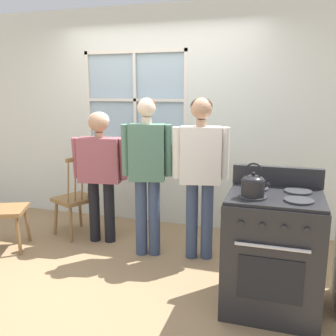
{
  "coord_description": "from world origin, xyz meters",
  "views": [
    {
      "loc": [
        1.48,
        -3.06,
        1.69
      ],
      "look_at": [
        0.49,
        0.12,
        1.0
      ],
      "focal_mm": 40.0,
      "sensor_mm": 36.0,
      "label": 1
    }
  ],
  "objects_px": {
    "person_elderly_left": "(100,163)",
    "chair_by_window": "(76,199)",
    "chair_near_wall": "(4,210)",
    "person_teen_center": "(147,164)",
    "person_adult_right": "(200,163)",
    "potted_plant": "(149,144)",
    "stove": "(272,251)",
    "kettle": "(253,184)"
  },
  "relations": [
    {
      "from": "person_elderly_left",
      "to": "chair_by_window",
      "type": "bearing_deg",
      "value": 159.72
    },
    {
      "from": "chair_near_wall",
      "to": "person_teen_center",
      "type": "distance_m",
      "value": 1.64
    },
    {
      "from": "chair_near_wall",
      "to": "person_elderly_left",
      "type": "distance_m",
      "value": 1.14
    },
    {
      "from": "chair_by_window",
      "to": "person_adult_right",
      "type": "xyz_separation_m",
      "value": [
        1.53,
        -0.18,
        0.55
      ]
    },
    {
      "from": "chair_by_window",
      "to": "person_elderly_left",
      "type": "xyz_separation_m",
      "value": [
        0.38,
        -0.08,
        0.47
      ]
    },
    {
      "from": "person_elderly_left",
      "to": "person_adult_right",
      "type": "xyz_separation_m",
      "value": [
        1.15,
        -0.1,
        0.09
      ]
    },
    {
      "from": "chair_near_wall",
      "to": "potted_plant",
      "type": "bearing_deg",
      "value": -67.27
    },
    {
      "from": "chair_by_window",
      "to": "person_teen_center",
      "type": "distance_m",
      "value": 1.16
    },
    {
      "from": "chair_near_wall",
      "to": "potted_plant",
      "type": "distance_m",
      "value": 1.83
    },
    {
      "from": "person_teen_center",
      "to": "stove",
      "type": "bearing_deg",
      "value": -40.07
    },
    {
      "from": "person_adult_right",
      "to": "potted_plant",
      "type": "relative_size",
      "value": 7.53
    },
    {
      "from": "chair_by_window",
      "to": "person_adult_right",
      "type": "height_order",
      "value": "person_adult_right"
    },
    {
      "from": "chair_near_wall",
      "to": "kettle",
      "type": "bearing_deg",
      "value": -122.44
    },
    {
      "from": "person_teen_center",
      "to": "potted_plant",
      "type": "bearing_deg",
      "value": 95.51
    },
    {
      "from": "chair_near_wall",
      "to": "kettle",
      "type": "relative_size",
      "value": 3.91
    },
    {
      "from": "person_adult_right",
      "to": "potted_plant",
      "type": "bearing_deg",
      "value": 123.85
    },
    {
      "from": "person_adult_right",
      "to": "person_elderly_left",
      "type": "bearing_deg",
      "value": 163.61
    },
    {
      "from": "chair_by_window",
      "to": "stove",
      "type": "bearing_deg",
      "value": 94.31
    },
    {
      "from": "chair_by_window",
      "to": "chair_near_wall",
      "type": "height_order",
      "value": "same"
    },
    {
      "from": "potted_plant",
      "to": "person_teen_center",
      "type": "bearing_deg",
      "value": -70.92
    },
    {
      "from": "person_adult_right",
      "to": "potted_plant",
      "type": "xyz_separation_m",
      "value": [
        -0.84,
        0.83,
        0.05
      ]
    },
    {
      "from": "chair_near_wall",
      "to": "person_adult_right",
      "type": "bearing_deg",
      "value": -101.8
    },
    {
      "from": "person_adult_right",
      "to": "kettle",
      "type": "relative_size",
      "value": 6.59
    },
    {
      "from": "person_adult_right",
      "to": "potted_plant",
      "type": "height_order",
      "value": "person_adult_right"
    },
    {
      "from": "person_elderly_left",
      "to": "potted_plant",
      "type": "relative_size",
      "value": 6.8
    },
    {
      "from": "stove",
      "to": "potted_plant",
      "type": "distance_m",
      "value": 2.28
    },
    {
      "from": "person_teen_center",
      "to": "chair_near_wall",
      "type": "bearing_deg",
      "value": 178.65
    },
    {
      "from": "chair_near_wall",
      "to": "stove",
      "type": "distance_m",
      "value": 2.8
    },
    {
      "from": "stove",
      "to": "kettle",
      "type": "height_order",
      "value": "kettle"
    },
    {
      "from": "potted_plant",
      "to": "person_adult_right",
      "type": "bearing_deg",
      "value": -44.59
    },
    {
      "from": "person_teen_center",
      "to": "kettle",
      "type": "xyz_separation_m",
      "value": [
        1.1,
        -0.76,
        0.06
      ]
    },
    {
      "from": "person_teen_center",
      "to": "potted_plant",
      "type": "xyz_separation_m",
      "value": [
        -0.32,
        0.91,
        0.07
      ]
    },
    {
      "from": "person_adult_right",
      "to": "kettle",
      "type": "xyz_separation_m",
      "value": [
        0.58,
        -0.84,
        0.03
      ]
    },
    {
      "from": "stove",
      "to": "chair_by_window",
      "type": "bearing_deg",
      "value": 158.53
    },
    {
      "from": "person_adult_right",
      "to": "stove",
      "type": "height_order",
      "value": "person_adult_right"
    },
    {
      "from": "chair_near_wall",
      "to": "person_elderly_left",
      "type": "bearing_deg",
      "value": -83.78
    },
    {
      "from": "stove",
      "to": "person_adult_right",
      "type": "bearing_deg",
      "value": 136.02
    },
    {
      "from": "potted_plant",
      "to": "chair_by_window",
      "type": "bearing_deg",
      "value": -136.31
    },
    {
      "from": "chair_by_window",
      "to": "potted_plant",
      "type": "relative_size",
      "value": 4.47
    },
    {
      "from": "chair_by_window",
      "to": "kettle",
      "type": "bearing_deg",
      "value": 89.88
    },
    {
      "from": "person_adult_right",
      "to": "person_teen_center",
      "type": "bearing_deg",
      "value": 177.03
    },
    {
      "from": "person_teen_center",
      "to": "person_adult_right",
      "type": "relative_size",
      "value": 1.0
    }
  ]
}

